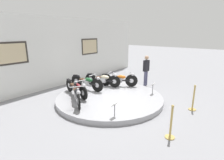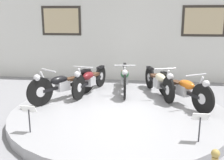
{
  "view_description": "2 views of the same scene",
  "coord_description": "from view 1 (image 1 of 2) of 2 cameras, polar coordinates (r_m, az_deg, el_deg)",
  "views": [
    {
      "loc": [
        -5.72,
        -4.64,
        2.96
      ],
      "look_at": [
        0.25,
        0.06,
        0.87
      ],
      "focal_mm": 28.0,
      "sensor_mm": 36.0,
      "label": 1
    },
    {
      "loc": [
        0.54,
        -5.45,
        2.19
      ],
      "look_at": [
        -0.19,
        0.22,
        0.81
      ],
      "focal_mm": 42.0,
      "sensor_mm": 36.0,
      "label": 2
    }
  ],
  "objects": [
    {
      "name": "display_platform",
      "position": [
        7.9,
        -0.74,
        -5.83
      ],
      "size": [
        4.69,
        4.69,
        0.2
      ],
      "primitive_type": "cylinder",
      "color": "#99999E",
      "rests_on": "ground_plane"
    },
    {
      "name": "motorcycle_black",
      "position": [
        7.11,
        -11.4,
        -4.33
      ],
      "size": [
        1.2,
        1.68,
        0.81
      ],
      "color": "black",
      "rests_on": "display_platform"
    },
    {
      "name": "stanchion_post_left_of_entry",
      "position": [
        5.42,
        18.62,
        -14.34
      ],
      "size": [
        0.28,
        0.28,
        1.02
      ],
      "color": "tan",
      "rests_on": "ground_plane"
    },
    {
      "name": "visitor_standing",
      "position": [
        10.01,
        11.09,
        3.64
      ],
      "size": [
        0.36,
        0.22,
        1.71
      ],
      "color": "#4C4C6B",
      "rests_on": "ground_plane"
    },
    {
      "name": "motorcycle_maroon",
      "position": [
        7.92,
        -11.57,
        -2.43
      ],
      "size": [
        0.63,
        1.93,
        0.79
      ],
      "color": "black",
      "rests_on": "display_platform"
    },
    {
      "name": "motorcycle_cream",
      "position": [
        9.13,
        -2.93,
        0.3
      ],
      "size": [
        0.73,
        1.9,
        0.79
      ],
      "color": "black",
      "rests_on": "display_platform"
    },
    {
      "name": "back_wall",
      "position": [
        10.17,
        -17.39,
        8.56
      ],
      "size": [
        14.0,
        0.22,
        3.74
      ],
      "color": "silver",
      "rests_on": "ground_plane"
    },
    {
      "name": "stanchion_post_right_of_entry",
      "position": [
        7.53,
        24.95,
        -6.44
      ],
      "size": [
        0.28,
        0.28,
        1.02
      ],
      "color": "tan",
      "rests_on": "ground_plane"
    },
    {
      "name": "info_placard_front_centre",
      "position": [
        8.22,
        13.2,
        -1.93
      ],
      "size": [
        0.26,
        0.11,
        0.51
      ],
      "color": "#333338",
      "rests_on": "display_platform"
    },
    {
      "name": "ground_plane",
      "position": [
        7.93,
        -0.74,
        -6.5
      ],
      "size": [
        60.0,
        60.0,
        0.0
      ],
      "primitive_type": "plane",
      "color": "gray"
    },
    {
      "name": "motorcycle_orange",
      "position": [
        9.13,
        2.4,
        0.32
      ],
      "size": [
        1.06,
        1.75,
        0.8
      ],
      "color": "black",
      "rests_on": "display_platform"
    },
    {
      "name": "info_placard_front_left",
      "position": [
        5.88,
        0.88,
        -8.58
      ],
      "size": [
        0.26,
        0.11,
        0.51
      ],
      "color": "#333338",
      "rests_on": "display_platform"
    },
    {
      "name": "motorcycle_green",
      "position": [
        8.67,
        -8.14,
        -0.58
      ],
      "size": [
        0.54,
        2.01,
        0.81
      ],
      "color": "black",
      "rests_on": "display_platform"
    }
  ]
}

